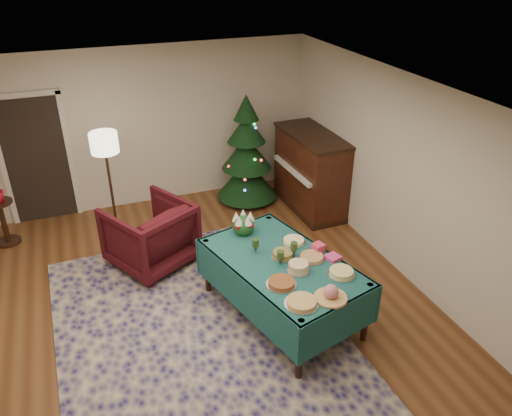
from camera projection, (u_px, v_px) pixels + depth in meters
name	position (u px, v px, depth m)	size (l,w,h in m)	color
room_shell	(187.00, 230.00, 5.42)	(7.00, 7.00, 7.00)	#593319
doorway	(36.00, 157.00, 7.90)	(1.08, 0.04, 2.16)	black
rug	(197.00, 329.00, 5.99)	(3.20, 4.20, 0.02)	#16144E
buffet_table	(282.00, 272.00, 5.95)	(1.68, 2.28, 0.80)	black
platter_0	(302.00, 302.00, 5.17)	(0.37, 0.37, 0.05)	silver
platter_1	(331.00, 294.00, 5.23)	(0.36, 0.36, 0.17)	silver
platter_2	(341.00, 273.00, 5.62)	(0.32, 0.32, 0.07)	silver
platter_3	(281.00, 283.00, 5.46)	(0.34, 0.34, 0.06)	silver
platter_4	(298.00, 267.00, 5.68)	(0.27, 0.27, 0.11)	silver
platter_5	(312.00, 257.00, 5.91)	(0.32, 0.32, 0.04)	silver
platter_6	(283.00, 254.00, 5.93)	(0.28, 0.28, 0.08)	silver
platter_7	(294.00, 241.00, 6.23)	(0.30, 0.30, 0.04)	silver
goblet_0	(256.00, 245.00, 5.99)	(0.08, 0.08, 0.19)	#2D471E
goblet_1	(294.00, 249.00, 5.93)	(0.08, 0.08, 0.19)	#2D471E
goblet_2	(280.00, 258.00, 5.76)	(0.08, 0.08, 0.19)	#2D471E
napkin_stack	(333.00, 257.00, 5.91)	(0.16, 0.16, 0.04)	#DF3E82
gift_box	(318.00, 248.00, 6.03)	(0.13, 0.13, 0.11)	#D93C61
centerpiece	(243.00, 224.00, 6.37)	(0.29, 0.29, 0.33)	#1E4C1E
armchair	(150.00, 232.00, 6.99)	(1.02, 0.95, 1.05)	#3E0D13
floor_lamp	(105.00, 149.00, 7.30)	(0.41, 0.41, 1.68)	#A57F3F
side_table	(4.00, 223.00, 7.56)	(0.40, 0.40, 0.71)	black
christmas_tree	(247.00, 155.00, 8.58)	(1.24, 1.24, 1.92)	black
piano	(310.00, 173.00, 8.43)	(0.78, 1.58, 1.35)	black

